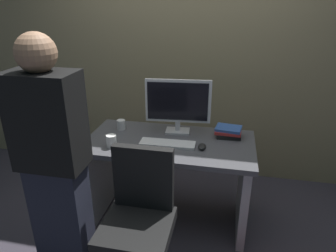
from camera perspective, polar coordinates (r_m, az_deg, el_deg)
name	(u,v)px	position (r m, az deg, el deg)	size (l,w,h in m)	color
ground_plane	(169,216)	(2.85, 0.21, -16.37)	(9.00, 9.00, 0.00)	#3D3842
wall_back	(188,31)	(3.11, 3.74, 17.24)	(6.40, 0.10, 3.00)	#8C7F5B
desk	(169,166)	(2.56, 0.23, -7.55)	(1.34, 0.69, 0.74)	#4C4C51
office_chair	(139,227)	(2.09, -5.42, -18.26)	(0.52, 0.52, 0.94)	black
person_at_desk	(55,167)	(2.01, -20.38, -7.13)	(0.40, 0.24, 1.64)	#262838
monitor	(178,103)	(2.52, 1.87, 4.24)	(0.54, 0.16, 0.46)	silver
keyboard	(167,143)	(2.38, -0.21, -3.28)	(0.43, 0.13, 0.02)	white
mouse	(202,147)	(2.33, 6.36, -3.82)	(0.06, 0.10, 0.03)	black
cup_near_keyboard	(111,141)	(2.38, -10.50, -2.74)	(0.08, 0.08, 0.09)	white
cup_by_monitor	(121,125)	(2.67, -8.72, 0.23)	(0.07, 0.07, 0.09)	silver
book_stack	(228,132)	(2.55, 11.19, -1.09)	(0.22, 0.18, 0.08)	black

